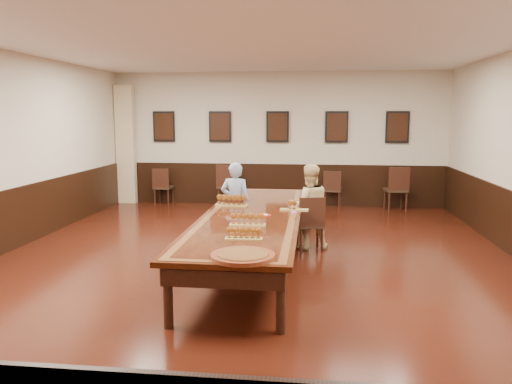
# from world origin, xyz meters

# --- Properties ---
(floor) EXTENTS (8.00, 10.00, 0.02)m
(floor) POSITION_xyz_m (0.00, 0.00, -0.01)
(floor) COLOR black
(floor) RESTS_ON ground
(ceiling) EXTENTS (8.00, 10.00, 0.02)m
(ceiling) POSITION_xyz_m (0.00, 0.00, 3.21)
(ceiling) COLOR white
(ceiling) RESTS_ON floor
(wall_back) EXTENTS (8.00, 0.02, 3.20)m
(wall_back) POSITION_xyz_m (0.00, 5.01, 1.60)
(wall_back) COLOR beige
(wall_back) RESTS_ON floor
(wall_front) EXTENTS (8.00, 0.02, 3.20)m
(wall_front) POSITION_xyz_m (0.00, -5.01, 1.60)
(wall_front) COLOR beige
(wall_front) RESTS_ON floor
(chair_man) EXTENTS (0.44, 0.47, 0.87)m
(chair_man) POSITION_xyz_m (-0.44, 1.14, 0.44)
(chair_man) COLOR #2F1F15
(chair_man) RESTS_ON floor
(chair_woman) EXTENTS (0.50, 0.53, 0.89)m
(chair_woman) POSITION_xyz_m (0.83, 0.90, 0.45)
(chair_woman) COLOR #2F1F15
(chair_woman) RESTS_ON floor
(spare_chair_a) EXTENTS (0.45, 0.48, 0.90)m
(spare_chair_a) POSITION_xyz_m (-2.78, 4.72, 0.45)
(spare_chair_a) COLOR #2F1F15
(spare_chair_a) RESTS_ON floor
(spare_chair_b) EXTENTS (0.57, 0.60, 1.02)m
(spare_chair_b) POSITION_xyz_m (-1.13, 4.60, 0.51)
(spare_chair_b) COLOR #2F1F15
(spare_chair_b) RESTS_ON floor
(spare_chair_c) EXTENTS (0.47, 0.50, 0.88)m
(spare_chair_c) POSITION_xyz_m (1.34, 4.82, 0.44)
(spare_chair_c) COLOR #2F1F15
(spare_chair_c) RESTS_ON floor
(spare_chair_d) EXTENTS (0.54, 0.58, 1.02)m
(spare_chair_d) POSITION_xyz_m (2.77, 4.57, 0.51)
(spare_chair_d) COLOR #2F1F15
(spare_chair_d) RESTS_ON floor
(person_man) EXTENTS (0.53, 0.37, 1.39)m
(person_man) POSITION_xyz_m (-0.44, 1.23, 0.70)
(person_man) COLOR #4974B7
(person_man) RESTS_ON floor
(person_woman) EXTENTS (0.79, 0.67, 1.40)m
(person_woman) POSITION_xyz_m (0.81, 0.99, 0.70)
(person_woman) COLOR beige
(person_woman) RESTS_ON floor
(pink_phone) EXTENTS (0.12, 0.16, 0.01)m
(pink_phone) POSITION_xyz_m (0.60, 0.19, 0.76)
(pink_phone) COLOR #F752B3
(pink_phone) RESTS_ON conference_table
(curtain) EXTENTS (0.45, 0.18, 2.90)m
(curtain) POSITION_xyz_m (-3.75, 4.82, 1.45)
(curtain) COLOR #CAB58B
(curtain) RESTS_ON floor
(wainscoting) EXTENTS (8.00, 10.00, 1.00)m
(wainscoting) POSITION_xyz_m (0.00, 0.00, 0.50)
(wainscoting) COLOR black
(wainscoting) RESTS_ON floor
(conference_table) EXTENTS (1.40, 5.00, 0.76)m
(conference_table) POSITION_xyz_m (0.00, 0.00, 0.61)
(conference_table) COLOR black
(conference_table) RESTS_ON floor
(posters) EXTENTS (6.14, 0.04, 0.74)m
(posters) POSITION_xyz_m (0.00, 4.94, 1.90)
(posters) COLOR black
(posters) RESTS_ON wall_back
(flight_a) EXTENTS (0.51, 0.18, 0.19)m
(flight_a) POSITION_xyz_m (-0.40, 0.58, 0.84)
(flight_a) COLOR #A48745
(flight_a) RESTS_ON conference_table
(flight_b) EXTENTS (0.43, 0.14, 0.16)m
(flight_b) POSITION_xyz_m (0.59, 0.33, 0.82)
(flight_b) COLOR #A48745
(flight_b) RESTS_ON conference_table
(flight_c) EXTENTS (0.47, 0.16, 0.18)m
(flight_c) POSITION_xyz_m (0.04, -0.80, 0.83)
(flight_c) COLOR #A48745
(flight_c) RESTS_ON conference_table
(flight_d) EXTENTS (0.44, 0.15, 0.16)m
(flight_d) POSITION_xyz_m (0.10, -1.53, 0.82)
(flight_d) COLOR #A48745
(flight_d) RESTS_ON conference_table
(red_plate_grp) EXTENTS (0.20, 0.20, 0.03)m
(red_plate_grp) POSITION_xyz_m (0.19, -0.12, 0.76)
(red_plate_grp) COLOR red
(red_plate_grp) RESTS_ON conference_table
(carved_platter) EXTENTS (0.69, 0.69, 0.05)m
(carved_platter) POSITION_xyz_m (0.19, -2.25, 0.77)
(carved_platter) COLOR #602313
(carved_platter) RESTS_ON conference_table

